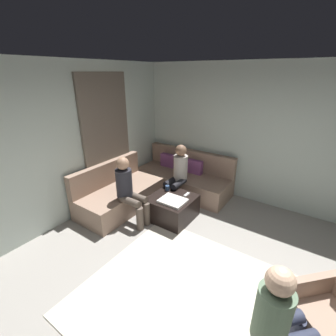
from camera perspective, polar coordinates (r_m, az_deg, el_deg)
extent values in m
cube|color=gray|center=(3.12, 9.25, -32.86)|extent=(6.00, 6.00, 0.10)
cube|color=silver|center=(4.81, 25.88, 6.24)|extent=(6.00, 0.12, 2.70)
cube|color=silver|center=(4.12, -29.12, 3.25)|extent=(0.12, 6.00, 2.70)
cube|color=#726659|center=(4.75, -14.52, 6.36)|extent=(0.06, 1.10, 2.50)
cube|color=beige|center=(3.18, 6.50, -29.54)|extent=(2.60, 2.20, 0.01)
cube|color=#9E7F6B|center=(5.27, 3.43, -3.45)|extent=(2.10, 0.85, 0.42)
cube|color=#9E7F6B|center=(5.39, 5.50, 2.09)|extent=(2.10, 0.14, 0.45)
cube|color=#9E7F6B|center=(4.74, -11.31, -7.06)|extent=(0.85, 1.70, 0.42)
cube|color=#9E7F6B|center=(4.79, -14.70, -1.24)|extent=(0.14, 1.70, 0.45)
cube|color=#8C4C8C|center=(5.53, 0.02, 1.56)|extent=(0.36, 0.12, 0.36)
cube|color=#8C4C8C|center=(5.19, 6.40, 0.00)|extent=(0.36, 0.12, 0.36)
cube|color=black|center=(4.34, 0.91, -9.53)|extent=(0.76, 0.76, 0.42)
cube|color=white|center=(4.09, 1.17, -7.95)|extent=(0.44, 0.36, 0.04)
cylinder|color=#334C72|center=(4.45, -0.15, -4.86)|extent=(0.08, 0.08, 0.10)
cube|color=white|center=(4.31, 4.57, -6.44)|extent=(0.05, 0.15, 0.02)
cube|color=#9E7F6B|center=(3.13, 35.37, -30.35)|extent=(0.79, 0.79, 0.40)
cube|color=#9E7F6B|center=(3.04, 32.26, -22.72)|extent=(0.45, 0.46, 0.22)
cylinder|color=black|center=(4.57, 1.24, -7.77)|extent=(0.12, 0.12, 0.42)
cylinder|color=black|center=(4.65, -0.62, -7.15)|extent=(0.12, 0.12, 0.42)
cylinder|color=black|center=(4.59, 2.65, -3.81)|extent=(0.12, 0.40, 0.12)
cylinder|color=black|center=(4.68, 0.77, -3.27)|extent=(0.12, 0.40, 0.12)
cylinder|color=beige|center=(4.68, 3.06, 0.10)|extent=(0.28, 0.28, 0.50)
sphere|color=#8C664C|center=(4.56, 3.15, 4.29)|extent=(0.22, 0.22, 0.22)
cylinder|color=brown|center=(4.18, -5.21, -11.02)|extent=(0.12, 0.12, 0.42)
cylinder|color=brown|center=(4.07, -6.86, -12.14)|extent=(0.12, 0.12, 0.42)
cylinder|color=brown|center=(4.15, -7.50, -6.99)|extent=(0.40, 0.12, 0.12)
cylinder|color=brown|center=(4.04, -9.20, -8.00)|extent=(0.40, 0.12, 0.12)
cylinder|color=#26262D|center=(4.10, -10.60, -3.62)|extent=(0.28, 0.28, 0.50)
sphere|color=tan|center=(3.96, -10.96, 1.06)|extent=(0.22, 0.22, 0.22)
cylinder|color=#2D3347|center=(2.97, 28.46, -31.97)|extent=(0.12, 0.12, 0.40)
cylinder|color=#2D3347|center=(2.68, 25.81, -30.28)|extent=(0.36, 0.37, 0.12)
cylinder|color=#597259|center=(2.35, 23.94, -29.74)|extent=(0.28, 0.28, 0.50)
sphere|color=#D8AD8C|center=(2.09, 25.59, -23.50)|extent=(0.22, 0.22, 0.22)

